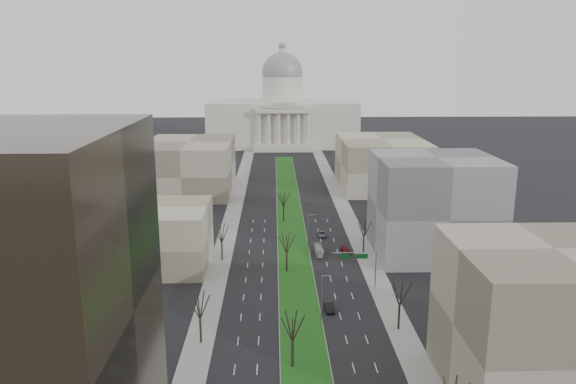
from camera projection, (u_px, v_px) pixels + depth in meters
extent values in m
plane|color=black|center=(290.00, 221.00, 165.17)|extent=(600.00, 600.00, 0.00)
cube|color=#999993|center=(290.00, 222.00, 164.18)|extent=(8.00, 222.00, 0.15)
cube|color=#175216|center=(290.00, 222.00, 164.16)|extent=(7.70, 221.70, 0.06)
cube|color=gray|center=(224.00, 250.00, 140.43)|extent=(5.00, 330.00, 0.15)
cube|color=gray|center=(363.00, 249.00, 141.27)|extent=(5.00, 330.00, 0.15)
cube|color=beige|center=(283.00, 123.00, 308.21)|extent=(80.00, 40.00, 24.00)
cube|color=beige|center=(283.00, 148.00, 288.18)|extent=(30.00, 6.00, 4.00)
cube|color=beige|center=(283.00, 110.00, 283.75)|extent=(28.00, 5.00, 2.50)
cube|color=beige|center=(283.00, 106.00, 283.28)|extent=(20.00, 5.00, 1.80)
cube|color=beige|center=(283.00, 103.00, 282.91)|extent=(12.00, 5.00, 1.60)
cylinder|color=beige|center=(282.00, 90.00, 304.02)|extent=(22.00, 22.00, 14.00)
sphere|color=gray|center=(282.00, 73.00, 301.92)|extent=(22.00, 22.00, 22.00)
cylinder|color=beige|center=(282.00, 52.00, 299.36)|extent=(4.00, 4.00, 4.00)
sphere|color=gray|center=(282.00, 46.00, 298.66)|extent=(4.00, 4.00, 4.00)
cylinder|color=beige|center=(259.00, 128.00, 285.54)|extent=(2.00, 2.00, 16.00)
cylinder|color=beige|center=(268.00, 128.00, 285.67)|extent=(2.00, 2.00, 16.00)
cylinder|color=beige|center=(278.00, 128.00, 285.79)|extent=(2.00, 2.00, 16.00)
cylinder|color=beige|center=(288.00, 128.00, 285.91)|extent=(2.00, 2.00, 16.00)
cylinder|color=beige|center=(298.00, 128.00, 286.03)|extent=(2.00, 2.00, 16.00)
cylinder|color=beige|center=(308.00, 128.00, 286.15)|extent=(2.00, 2.00, 16.00)
cube|color=gray|center=(151.00, 236.00, 128.72)|extent=(26.00, 22.00, 14.00)
cube|color=#7B705E|center=(546.00, 323.00, 77.85)|extent=(26.00, 24.00, 22.00)
cube|color=slate|center=(434.00, 206.00, 135.98)|extent=(28.00, 26.00, 24.00)
cube|color=#7B705E|center=(190.00, 166.00, 201.12)|extent=(30.00, 40.00, 18.00)
cube|color=gray|center=(381.00, 163.00, 207.67)|extent=(30.00, 40.00, 18.00)
cylinder|color=black|center=(201.00, 331.00, 94.25)|extent=(0.40, 0.40, 4.32)
cylinder|color=black|center=(222.00, 252.00, 133.15)|extent=(0.40, 0.40, 4.22)
cylinder|color=black|center=(399.00, 318.00, 98.96)|extent=(0.40, 0.40, 4.42)
cylinder|color=black|center=(364.00, 245.00, 137.90)|extent=(0.40, 0.40, 4.03)
cylinder|color=black|center=(292.00, 355.00, 86.84)|extent=(0.40, 0.40, 4.32)
cylinder|color=black|center=(287.00, 263.00, 125.73)|extent=(0.40, 0.40, 4.32)
cylinder|color=black|center=(284.00, 214.00, 164.62)|extent=(0.40, 0.40, 4.32)
cylinder|color=gray|center=(321.00, 300.00, 101.02)|extent=(0.20, 0.20, 9.00)
cylinder|color=gray|center=(327.00, 276.00, 99.97)|extent=(1.80, 0.12, 0.12)
cylinder|color=gray|center=(308.00, 232.00, 139.91)|extent=(0.20, 0.20, 9.00)
cylinder|color=gray|center=(312.00, 215.00, 138.86)|extent=(1.80, 0.12, 0.12)
cylinder|color=gray|center=(376.00, 271.00, 116.02)|extent=(0.24, 0.24, 8.00)
cylinder|color=gray|center=(354.00, 253.00, 114.98)|extent=(9.00, 0.18, 0.18)
cube|color=#0C591E|center=(362.00, 256.00, 115.28)|extent=(2.60, 0.08, 1.00)
cube|color=#0C591E|center=(345.00, 256.00, 115.20)|extent=(2.20, 0.08, 1.00)
imported|color=black|center=(329.00, 306.00, 106.90)|extent=(1.86, 4.73, 1.53)
imported|color=maroon|center=(346.00, 250.00, 138.50)|extent=(2.31, 4.67, 1.30)
imported|color=#56575F|center=(322.00, 234.00, 151.30)|extent=(2.16, 4.63, 1.28)
imported|color=beige|center=(318.00, 250.00, 137.51)|extent=(1.91, 7.51, 2.08)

